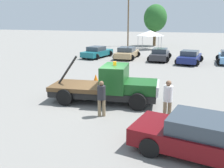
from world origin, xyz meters
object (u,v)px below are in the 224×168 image
(parked_car_tan, at_px, (127,53))
(parked_car_navy, at_px, (190,57))
(parked_car_teal, at_px, (97,52))
(utility_pole, at_px, (128,17))
(tow_truck, at_px, (110,86))
(person_near_truck, at_px, (168,98))
(canopy_tent_white, at_px, (150,33))
(tree_left, at_px, (155,18))
(traffic_cone, at_px, (96,78))
(person_at_hood, at_px, (101,96))
(foreground_car, at_px, (209,138))
(parked_car_charcoal, at_px, (160,54))

(parked_car_tan, relative_size, parked_car_navy, 1.00)
(parked_car_teal, distance_m, utility_pole, 14.84)
(utility_pole, bearing_deg, parked_car_teal, -89.35)
(tow_truck, height_order, person_near_truck, tow_truck)
(parked_car_teal, relative_size, canopy_tent_white, 1.59)
(tow_truck, xyz_separation_m, canopy_tent_white, (-2.61, 25.58, 1.52))
(tree_left, distance_m, traffic_cone, 27.40)
(utility_pole, bearing_deg, person_at_hood, -76.67)
(parked_car_teal, bearing_deg, canopy_tent_white, -13.58)
(tow_truck, bearing_deg, foreground_car, -47.99)
(foreground_car, relative_size, parked_car_navy, 1.18)
(parked_car_teal, distance_m, parked_car_navy, 10.58)
(parked_car_charcoal, xyz_separation_m, parked_car_navy, (3.20, -1.04, -0.00))
(foreground_car, relative_size, canopy_tent_white, 1.77)
(parked_car_teal, bearing_deg, tree_left, -5.33)
(parked_car_navy, bearing_deg, parked_car_teal, 93.71)
(tree_left, height_order, utility_pole, utility_pole)
(tow_truck, distance_m, person_near_truck, 3.63)
(tow_truck, xyz_separation_m, person_near_truck, (3.28, -1.54, 0.16))
(foreground_car, height_order, utility_pole, utility_pole)
(person_at_hood, distance_m, canopy_tent_white, 27.84)
(foreground_car, bearing_deg, parked_car_teal, 130.94)
(parked_car_charcoal, bearing_deg, person_near_truck, -172.57)
(tow_truck, distance_m, utility_pole, 30.45)
(parked_car_charcoal, height_order, parked_car_navy, same)
(person_at_hood, xyz_separation_m, parked_car_charcoal, (0.07, 17.56, -0.33))
(foreground_car, distance_m, utility_pole, 35.92)
(foreground_car, distance_m, parked_car_tan, 21.43)
(person_at_hood, bearing_deg, parked_car_teal, 177.69)
(parked_car_tan, bearing_deg, person_at_hood, -169.12)
(traffic_cone, bearing_deg, person_near_truck, -44.15)
(canopy_tent_white, bearing_deg, foreground_car, -75.75)
(tree_left, distance_m, utility_pole, 4.59)
(foreground_car, relative_size, parked_car_charcoal, 1.14)
(person_near_truck, xyz_separation_m, canopy_tent_white, (-5.89, 27.12, 1.36))
(tow_truck, distance_m, parked_car_navy, 14.91)
(utility_pole, bearing_deg, parked_car_navy, -54.25)
(person_near_truck, xyz_separation_m, utility_pole, (-10.39, 30.89, 3.72))
(canopy_tent_white, distance_m, utility_pole, 6.33)
(person_near_truck, bearing_deg, person_at_hood, 68.01)
(person_near_truck, height_order, parked_car_tan, person_near_truck)
(parked_car_tan, bearing_deg, person_near_truck, -159.73)
(parked_car_tan, bearing_deg, traffic_cone, -176.78)
(traffic_cone, bearing_deg, parked_car_navy, 59.37)
(canopy_tent_white, relative_size, traffic_cone, 5.57)
(foreground_car, height_order, parked_car_tan, same)
(utility_pole, bearing_deg, canopy_tent_white, -40.02)
(tow_truck, bearing_deg, parked_car_teal, 107.17)
(tow_truck, relative_size, traffic_cone, 11.00)
(foreground_car, bearing_deg, parked_car_tan, 122.21)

